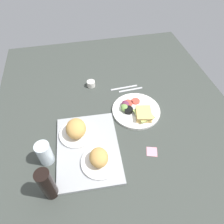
% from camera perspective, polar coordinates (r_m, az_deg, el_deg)
% --- Properties ---
extents(ground_plane, '(1.90, 1.50, 0.03)m').
position_cam_1_polar(ground_plane, '(1.27, 1.51, -2.09)').
color(ground_plane, '#383D38').
extents(serving_tray, '(0.47, 0.35, 0.02)m').
position_cam_1_polar(serving_tray, '(1.13, -6.66, -10.02)').
color(serving_tray, '#9EA0A3').
rests_on(serving_tray, ground_plane).
extents(bread_plate_near, '(0.19, 0.19, 0.09)m').
position_cam_1_polar(bread_plate_near, '(1.05, -3.52, -12.96)').
color(bread_plate_near, white).
rests_on(bread_plate_near, serving_tray).
extents(bread_plate_far, '(0.19, 0.19, 0.10)m').
position_cam_1_polar(bread_plate_far, '(1.15, -9.91, -4.94)').
color(bread_plate_far, white).
rests_on(bread_plate_far, serving_tray).
extents(plate_with_salad, '(0.30, 0.30, 0.05)m').
position_cam_1_polar(plate_with_salad, '(1.29, 6.64, 0.46)').
color(plate_with_salad, white).
rests_on(plate_with_salad, ground_plane).
extents(drinking_glass, '(0.07, 0.07, 0.13)m').
position_cam_1_polar(drinking_glass, '(1.09, -18.18, -10.84)').
color(drinking_glass, silver).
rests_on(drinking_glass, ground_plane).
extents(soda_bottle, '(0.06, 0.06, 0.20)m').
position_cam_1_polar(soda_bottle, '(0.98, -17.57, -18.61)').
color(soda_bottle, black).
rests_on(soda_bottle, ground_plane).
extents(espresso_cup, '(0.06, 0.06, 0.04)m').
position_cam_1_polar(espresso_cup, '(1.46, -5.84, 7.81)').
color(espresso_cup, silver).
rests_on(espresso_cup, ground_plane).
extents(fork, '(0.02, 0.17, 0.01)m').
position_cam_1_polar(fork, '(1.44, 5.21, 6.21)').
color(fork, '#B7B7BC').
rests_on(fork, ground_plane).
extents(knife, '(0.02, 0.19, 0.01)m').
position_cam_1_polar(knife, '(1.45, 3.37, 6.79)').
color(knife, '#B7B7BC').
rests_on(knife, ground_plane).
extents(sticky_note, '(0.07, 0.07, 0.00)m').
position_cam_1_polar(sticky_note, '(1.14, 11.02, -10.75)').
color(sticky_note, pink).
rests_on(sticky_note, ground_plane).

